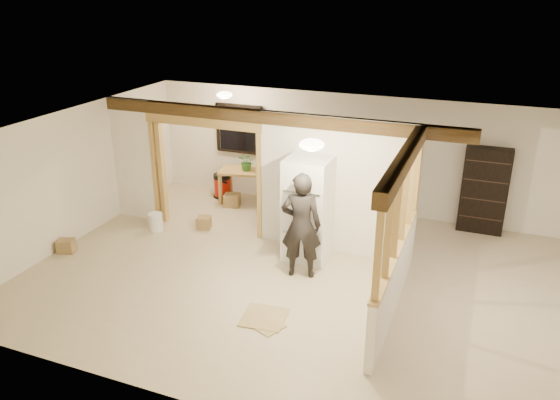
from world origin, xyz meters
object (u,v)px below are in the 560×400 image
at_px(woman, 301,225).
at_px(shop_vac, 222,185).
at_px(refrigerator, 308,209).
at_px(bookshelf, 484,191).
at_px(work_table, 249,187).

bearing_deg(woman, shop_vac, -57.36).
distance_m(refrigerator, bookshelf, 3.63).
distance_m(refrigerator, shop_vac, 3.50).
xyz_separation_m(refrigerator, shop_vac, (-2.76, 2.06, -0.64)).
bearing_deg(refrigerator, shop_vac, 143.29).
bearing_deg(bookshelf, work_table, -175.59).
height_order(woman, shop_vac, woman).
relative_size(woman, shop_vac, 3.24).
xyz_separation_m(refrigerator, work_table, (-2.01, 1.89, -0.53)).
bearing_deg(bookshelf, shop_vac, -177.83).
height_order(work_table, shop_vac, work_table).
distance_m(work_table, bookshelf, 4.88).
height_order(shop_vac, bookshelf, bookshelf).
bearing_deg(work_table, refrigerator, -55.26).
distance_m(refrigerator, woman, 0.69).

